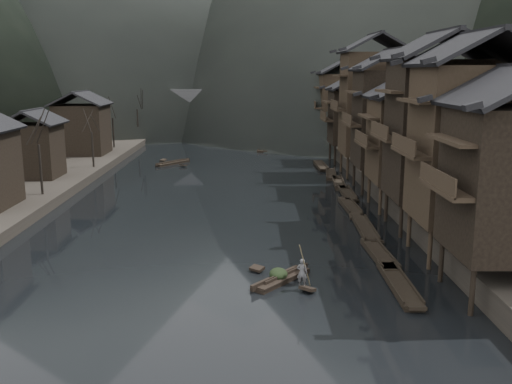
{
  "coord_description": "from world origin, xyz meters",
  "views": [
    {
      "loc": [
        2.86,
        -37.66,
        12.32
      ],
      "look_at": [
        3.35,
        8.52,
        2.5
      ],
      "focal_mm": 40.0,
      "sensor_mm": 36.0,
      "label": 1
    }
  ],
  "objects": [
    {
      "name": "stone_bridge",
      "position": [
        -0.0,
        72.0,
        5.11
      ],
      "size": [
        40.0,
        6.0,
        9.0
      ],
      "color": "#4C4C4F",
      "rests_on": "ground"
    },
    {
      "name": "right_bank",
      "position": [
        35.0,
        40.0,
        0.9
      ],
      "size": [
        40.0,
        200.0,
        1.8
      ],
      "primitive_type": "cube",
      "color": "#2D2823",
      "rests_on": "ground"
    },
    {
      "name": "midriver_boats",
      "position": [
        1.24,
        50.66,
        0.2
      ],
      "size": [
        19.23,
        30.03,
        0.45
      ],
      "color": "black",
      "rests_on": "water"
    },
    {
      "name": "boatman",
      "position": [
        5.82,
        -6.84,
        1.28
      ],
      "size": [
        0.68,
        0.52,
        1.68
      ],
      "primitive_type": "imported",
      "rotation": [
        0.0,
        0.0,
        2.94
      ],
      "color": "slate",
      "rests_on": "hero_sampan"
    },
    {
      "name": "moored_sampans",
      "position": [
        12.13,
        14.95,
        0.2
      ],
      "size": [
        2.68,
        49.69,
        0.47
      ],
      "color": "black",
      "rests_on": "water"
    },
    {
      "name": "left_houses",
      "position": [
        -20.5,
        20.12,
        5.66
      ],
      "size": [
        8.1,
        53.2,
        8.73
      ],
      "color": "black",
      "rests_on": "left_bank"
    },
    {
      "name": "water",
      "position": [
        0.0,
        0.0,
        0.0
      ],
      "size": [
        300.0,
        300.0,
        0.0
      ],
      "primitive_type": "plane",
      "color": "black",
      "rests_on": "ground"
    },
    {
      "name": "cargo_heap",
      "position": [
        4.55,
        -5.3,
        0.77
      ],
      "size": [
        1.11,
        1.45,
        0.66
      ],
      "primitive_type": "ellipsoid",
      "color": "black",
      "rests_on": "hero_sampan"
    },
    {
      "name": "hero_sampan",
      "position": [
        4.7,
        -5.48,
        0.2
      ],
      "size": [
        3.87,
        4.42,
        0.44
      ],
      "color": "black",
      "rests_on": "water"
    },
    {
      "name": "bare_trees",
      "position": [
        -17.0,
        24.41,
        6.21
      ],
      "size": [
        3.7,
        73.8,
        7.4
      ],
      "color": "black",
      "rests_on": "left_bank"
    },
    {
      "name": "stilt_houses",
      "position": [
        17.28,
        19.15,
        8.98
      ],
      "size": [
        9.0,
        67.6,
        16.83
      ],
      "color": "black",
      "rests_on": "ground"
    },
    {
      "name": "bamboo_pole",
      "position": [
        6.02,
        -6.84,
        3.8
      ],
      "size": [
        0.99,
        1.84,
        3.37
      ],
      "primitive_type": "cylinder",
      "rotation": [
        0.54,
        0.0,
        -0.47
      ],
      "color": "#8C7A51",
      "rests_on": "boatman"
    }
  ]
}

